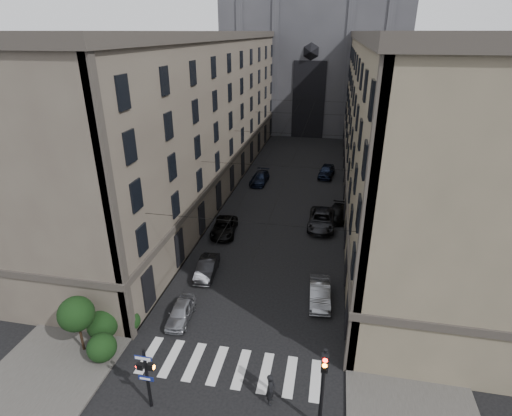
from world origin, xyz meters
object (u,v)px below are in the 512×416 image
Objects in this scene: pedestrian_signal_left at (147,374)px; car_left_near at (181,312)px; gothic_tower at (316,37)px; car_right_near at (320,293)px; car_left_far at (260,178)px; car_right_midfar at (337,213)px; car_left_midnear at (207,268)px; traffic_light_right at (323,381)px; car_right_midnear at (322,220)px; car_left_midfar at (224,227)px; car_right_far at (326,171)px; pedestrian at (271,389)px.

pedestrian_signal_left is 1.07× the size of car_left_near.
car_left_near is at bearing -93.87° from gothic_tower.
pedestrian_signal_left is at bearing -131.77° from car_right_near.
pedestrian_signal_left is at bearing -92.74° from gothic_tower.
car_left_far is 14.02m from car_right_midfar.
car_left_midnear is 0.93× the size of car_right_midfar.
traffic_light_right is 23.71m from car_right_midnear.
car_right_midnear is at bearing -84.68° from gothic_tower.
car_left_midfar is at bearing -145.73° from car_right_midfar.
pedestrian_signal_left is at bearing -86.45° from car_left_far.
car_right_near is (8.57, 11.19, -1.61)m from pedestrian_signal_left.
pedestrian_signal_left is at bearing -94.71° from car_right_far.
car_left_midnear is 0.70× the size of car_right_midnear.
car_right_near is (10.03, -9.34, 0.03)m from car_left_midfar.
car_right_midnear is (8.82, -11.74, 0.10)m from car_left_far.
pedestrian is at bearing -106.91° from car_right_near.
pedestrian_signal_left is at bearing -103.44° from car_right_midfar.
gothic_tower is at bearing 104.31° from car_right_midfar.
car_left_near is 13.41m from car_left_midfar.
car_right_near is at bearing -66.87° from car_left_far.
car_right_midnear is at bearing 13.59° from car_left_midfar.
car_right_midnear is 3.00× the size of pedestrian.
traffic_light_right is at bearing 2.64° from pedestrian_signal_left.
pedestrian is (-1.65, -38.54, 0.16)m from car_right_far.
pedestrian_signal_left reaches higher than car_left_near.
car_left_far is 26.22m from car_right_near.
car_right_midnear reaches higher than car_left_midfar.
gothic_tower is at bearing 78.42° from car_left_midfar.
car_left_far is 14.68m from car_right_midnear.
car_right_midfar is (9.71, 26.33, -1.68)m from pedestrian_signal_left.
car_left_far is 34.94m from pedestrian.
car_left_near is 19.15m from car_right_midnear.
traffic_light_right is 1.06× the size of car_left_far.
traffic_light_right is at bearing -72.03° from car_left_far.
car_right_midfar is 0.92× the size of car_right_far.
pedestrian_signal_left reaches higher than car_right_far.
car_left_midnear is 9.62m from car_right_near.
car_right_far reaches higher than car_right_midfar.
traffic_light_right reaches higher than car_left_far.
pedestrian is at bearing -93.71° from car_right_midnear.
car_left_far and car_right_near have the same top height.
car_right_midfar is at bearing 56.60° from car_right_midnear.
car_right_near is at bearing 92.90° from traffic_light_right.
pedestrian_signal_left reaches higher than pedestrian.
traffic_light_right is at bearing -106.92° from pedestrian.
car_left_midfar is 13.71m from car_right_near.
pedestrian is (-2.16, -9.69, 0.26)m from car_right_near.
pedestrian is at bearing -85.79° from car_right_far.
car_left_near is (-4.48, -66.33, -17.16)m from gothic_tower.
pedestrian_signal_left is 28.11m from car_right_midfar.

